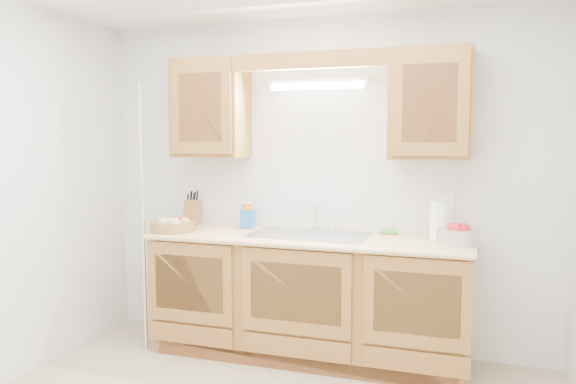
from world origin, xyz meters
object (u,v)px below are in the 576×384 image
at_px(fruit_basket, 173,225).
at_px(knife_block, 192,212).
at_px(apple_bowl, 458,235).
at_px(paper_towel, 440,221).

distance_m(fruit_basket, knife_block, 0.31).
bearing_deg(knife_block, apple_bowl, -8.38).
relative_size(fruit_basket, knife_block, 1.19).
xyz_separation_m(knife_block, apple_bowl, (2.06, -0.19, -0.04)).
bearing_deg(fruit_basket, paper_towel, 6.41).
distance_m(fruit_basket, apple_bowl, 2.07).
height_order(knife_block, paper_towel, paper_towel).
xyz_separation_m(knife_block, paper_towel, (1.94, -0.09, 0.03)).
height_order(fruit_basket, knife_block, knife_block).
bearing_deg(paper_towel, knife_block, 177.33).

